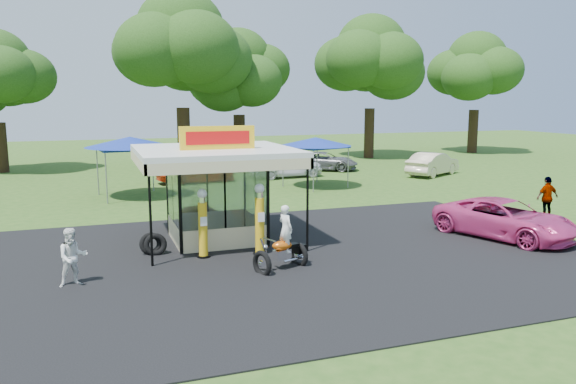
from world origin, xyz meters
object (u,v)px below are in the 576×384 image
a_frame_sign (532,224)px  bg_car_e (433,164)px  pink_sedan (505,219)px  spectator_west (73,257)px  spectator_east_b (547,198)px  gas_pump_left (203,225)px  bg_car_c (284,164)px  motorcycle (284,244)px  tent_east (316,142)px  gas_pump_right (260,221)px  bg_car_b (196,171)px  kiosk_car (204,216)px  bg_car_d (324,161)px  gas_station_kiosk (216,192)px  tent_west (130,142)px

a_frame_sign → bg_car_e: (6.24, 15.84, 0.29)m
pink_sedan → spectator_west: spectator_west is taller
spectator_east_b → gas_pump_left: bearing=5.9°
a_frame_sign → pink_sedan: 1.13m
pink_sedan → bg_car_c: bg_car_c is taller
motorcycle → a_frame_sign: 10.08m
gas_pump_left → pink_sedan: 11.09m
bg_car_c → tent_east: size_ratio=1.20×
gas_pump_left → bg_car_e: 23.44m
motorcycle → bg_car_c: size_ratio=0.41×
gas_pump_right → spectator_east_b: bearing=6.2°
gas_pump_right → a_frame_sign: size_ratio=2.51×
bg_car_c → tent_east: (0.36, -4.44, 1.78)m
bg_car_b → tent_east: (6.23, -4.18, 1.93)m
pink_sedan → gas_pump_left: bearing=155.0°
bg_car_e → kiosk_car: bearing=90.7°
bg_car_d → tent_east: 8.06m
gas_pump_right → bg_car_d: 22.50m
gas_pump_left → tent_east: tent_east is taller
gas_station_kiosk → motorcycle: bearing=-73.6°
a_frame_sign → bg_car_c: (-3.47, 18.24, 0.37)m
gas_station_kiosk → spectator_east_b: 14.32m
kiosk_car → spectator_west: spectator_west is taller
motorcycle → kiosk_car: bearing=79.3°
a_frame_sign → tent_west: (-13.46, 13.89, 2.38)m
motorcycle → bg_car_d: bearing=42.4°
gas_pump_left → a_frame_sign: bearing=-6.0°
pink_sedan → bg_car_d: (1.53, 20.55, -0.06)m
spectator_west → a_frame_sign: bearing=-10.2°
gas_station_kiosk → a_frame_sign: 11.81m
bg_car_e → tent_east: size_ratio=1.14×
motorcycle → bg_car_e: size_ratio=0.43×
bg_car_d → bg_car_e: bg_car_e is taller
gas_pump_right → gas_pump_left: bearing=171.7°
pink_sedan → bg_car_d: size_ratio=1.09×
bg_car_b → a_frame_sign: bearing=-160.2°
bg_car_b → motorcycle: bearing=170.2°
kiosk_car → bg_car_b: size_ratio=0.59×
pink_sedan → bg_car_e: size_ratio=1.10×
motorcycle → tent_west: 15.13m
bg_car_d → bg_car_c: bearing=153.8°
a_frame_sign → kiosk_car: bearing=146.7°
gas_pump_right → kiosk_car: size_ratio=0.85×
a_frame_sign → bg_car_c: bearing=93.9°
a_frame_sign → tent_west: size_ratio=0.21×
motorcycle → bg_car_e: bearing=23.9°
gas_pump_right → bg_car_e: (16.54, 14.84, -0.37)m
bg_car_d → pink_sedan: bearing=-153.2°
bg_car_b → spectator_west: bearing=152.2°
pink_sedan → spectator_west: bearing=162.2°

